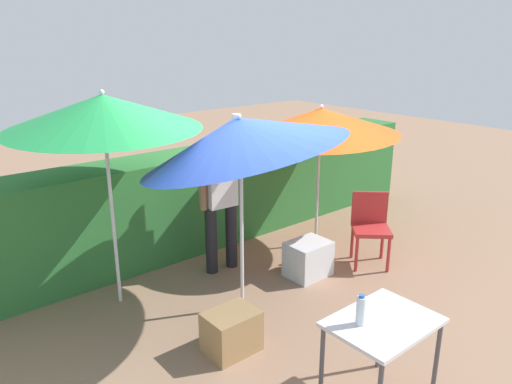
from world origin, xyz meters
TOP-DOWN VIEW (x-y plane):
  - ground_plane at (0.00, 0.00)m, footprint 24.00×24.00m
  - hedge_row at (0.00, 1.67)m, footprint 8.00×0.70m
  - umbrella_rainbow at (-1.38, 0.92)m, footprint 1.89×1.89m
  - umbrella_orange at (-0.49, -0.06)m, footprint 2.07×2.02m
  - umbrella_yellow at (1.32, 0.61)m, footprint 2.01×2.00m
  - person_vendor at (-0.10, 0.83)m, footprint 0.56×0.25m
  - chair_plastic at (1.43, -0.19)m, footprint 0.62×0.62m
  - cooler_box at (0.59, 0.05)m, footprint 0.49×0.39m
  - crate_cardboard at (-0.99, -0.54)m, footprint 0.47×0.36m
  - folding_table at (-0.52, -1.79)m, footprint 0.80×0.60m
  - bottle_water at (-0.69, -1.71)m, footprint 0.07×0.07m

SIDE VIEW (x-z plane):
  - ground_plane at x=0.00m, z-range 0.00..0.00m
  - crate_cardboard at x=-0.99m, z-range 0.00..0.39m
  - cooler_box at x=0.59m, z-range 0.00..0.42m
  - chair_plastic at x=1.43m, z-range 0.07..0.96m
  - folding_table at x=-0.52m, z-range 0.28..1.01m
  - hedge_row at x=0.00m, z-range 0.00..1.29m
  - bottle_water at x=-0.69m, z-range 0.72..0.96m
  - person_vendor at x=-0.10m, z-range -0.01..1.87m
  - umbrella_yellow at x=1.32m, z-range 0.73..2.64m
  - umbrella_orange at x=-0.49m, z-range 0.67..3.00m
  - umbrella_rainbow at x=-1.38m, z-range 0.91..3.16m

